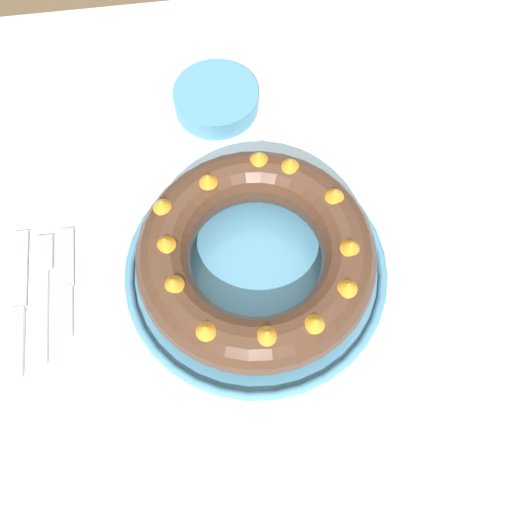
# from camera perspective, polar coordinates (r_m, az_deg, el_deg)

# --- Properties ---
(ground_plane) EXTENTS (8.00, 8.00, 0.00)m
(ground_plane) POSITION_cam_1_polar(r_m,az_deg,el_deg) (1.54, 0.81, -13.08)
(ground_plane) COLOR brown
(dining_table) EXTENTS (1.48, 1.07, 0.76)m
(dining_table) POSITION_cam_1_polar(r_m,az_deg,el_deg) (0.89, 1.36, -4.09)
(dining_table) COLOR silver
(dining_table) RESTS_ON ground_plane
(serving_dish) EXTENTS (0.35, 0.35, 0.02)m
(serving_dish) POSITION_cam_1_polar(r_m,az_deg,el_deg) (0.81, -0.00, -1.39)
(serving_dish) COLOR #518EB2
(serving_dish) RESTS_ON dining_table
(bundt_cake) EXTENTS (0.31, 0.31, 0.08)m
(bundt_cake) POSITION_cam_1_polar(r_m,az_deg,el_deg) (0.76, 0.00, 0.02)
(bundt_cake) COLOR #4C2D1E
(bundt_cake) RESTS_ON serving_dish
(fork) EXTENTS (0.02, 0.18, 0.01)m
(fork) POSITION_cam_1_polar(r_m,az_deg,el_deg) (0.85, -19.58, -2.85)
(fork) COLOR white
(fork) RESTS_ON dining_table
(serving_knife) EXTENTS (0.02, 0.21, 0.01)m
(serving_knife) POSITION_cam_1_polar(r_m,az_deg,el_deg) (0.85, -21.68, -4.86)
(serving_knife) COLOR white
(serving_knife) RESTS_ON dining_table
(cake_knife) EXTENTS (0.02, 0.16, 0.01)m
(cake_knife) POSITION_cam_1_polar(r_m,az_deg,el_deg) (0.84, -17.60, -2.98)
(cake_knife) COLOR white
(cake_knife) RESTS_ON dining_table
(side_bowl) EXTENTS (0.13, 0.13, 0.04)m
(side_bowl) POSITION_cam_1_polar(r_m,az_deg,el_deg) (0.95, -3.81, 14.68)
(side_bowl) COLOR #518EB2
(side_bowl) RESTS_ON dining_table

